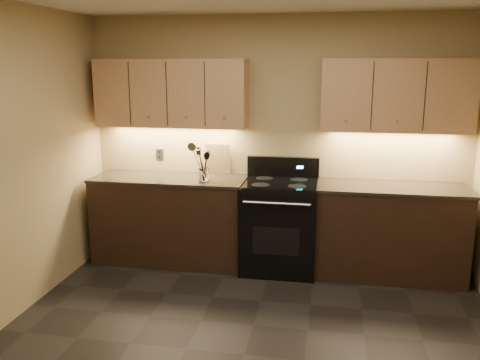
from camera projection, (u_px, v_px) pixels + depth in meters
name	position (u px, v px, depth m)	size (l,w,h in m)	color
floor	(244.00, 355.00, 3.75)	(4.00, 4.00, 0.00)	black
wall_back	(276.00, 141.00, 5.38)	(4.00, 0.04, 2.60)	#9E8B5D
counter_left	(171.00, 219.00, 5.47)	(1.62, 0.62, 0.93)	black
counter_right	(389.00, 231.00, 5.07)	(1.46, 0.62, 0.93)	black
stove	(280.00, 225.00, 5.24)	(0.76, 0.68, 1.14)	black
upper_cab_left	(171.00, 93.00, 5.31)	(1.60, 0.30, 0.70)	tan
upper_cab_right	(397.00, 96.00, 4.92)	(1.44, 0.30, 0.70)	tan
outlet_plate	(160.00, 154.00, 5.64)	(0.09, 0.01, 0.12)	#B2B5BA
utensil_crock	(204.00, 175.00, 5.18)	(0.12, 0.12, 0.14)	white
cutting_board	(218.00, 159.00, 5.50)	(0.27, 0.02, 0.34)	tan
wooden_spoon	(201.00, 165.00, 5.15)	(0.06, 0.06, 0.30)	tan
black_spoon	(204.00, 165.00, 5.18)	(0.06, 0.06, 0.30)	black
black_turner	(204.00, 163.00, 5.12)	(0.08, 0.08, 0.35)	black
steel_spatula	(207.00, 163.00, 5.15)	(0.08, 0.08, 0.34)	silver
steel_skimmer	(205.00, 161.00, 5.12)	(0.09, 0.09, 0.39)	silver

